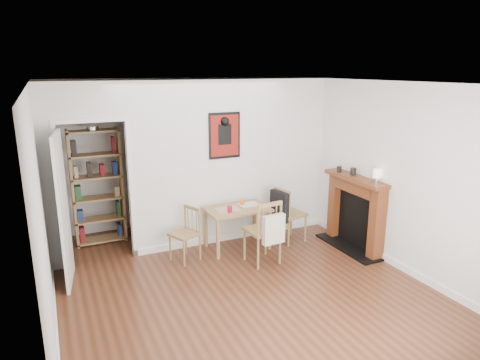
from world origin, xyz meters
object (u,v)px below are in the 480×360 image
notebook (249,205)px  fireplace (356,210)px  dining_table (237,213)px  chair_right (289,214)px  chair_left (185,235)px  chair_front (263,231)px  ceramic_jar_b (339,169)px  red_glass (230,209)px  mantel_lamp (377,174)px  ceramic_jar_a (353,171)px  bookshelf (97,187)px  orange_fruit (242,202)px

notebook → fireplace: bearing=-28.4°
dining_table → chair_right: bearing=-7.0°
dining_table → chair_left: chair_left is taller
chair_left → notebook: (1.11, 0.15, 0.27)m
chair_front → notebook: chair_front is taller
chair_front → notebook: 0.72m
chair_right → fireplace: (0.82, -0.63, 0.14)m
dining_table → ceramic_jar_b: 1.77m
chair_left → red_glass: (0.71, -0.04, 0.31)m
chair_right → notebook: (-0.65, 0.17, 0.19)m
mantel_lamp → ceramic_jar_a: mantel_lamp is taller
red_glass → ceramic_jar_b: ceramic_jar_b is taller
dining_table → chair_right: (0.88, -0.11, -0.11)m
chair_right → bookshelf: (-2.80, 1.28, 0.45)m
bookshelf → ceramic_jar_b: bearing=-23.8°
chair_front → ceramic_jar_a: bearing=0.4°
chair_right → red_glass: (-1.06, -0.02, 0.24)m
ceramic_jar_a → mantel_lamp: bearing=-87.7°
mantel_lamp → chair_front: bearing=162.8°
chair_front → notebook: size_ratio=3.14×
red_glass → ceramic_jar_b: size_ratio=1.01×
mantel_lamp → ceramic_jar_b: (-0.11, 0.74, -0.07)m
fireplace → ceramic_jar_b: (-0.09, 0.35, 0.59)m
fireplace → red_glass: 1.98m
mantel_lamp → red_glass: bearing=152.3°
red_glass → orange_fruit: size_ratio=1.11×
ceramic_jar_a → red_glass: bearing=165.3°
notebook → dining_table: bearing=-164.0°
fireplace → ceramic_jar_b: ceramic_jar_b is taller
chair_right → red_glass: 1.09m
chair_left → red_glass: 0.77m
red_glass → notebook: red_glass is taller
notebook → ceramic_jar_a: bearing=-24.8°
chair_right → orange_fruit: chair_right is taller
chair_front → chair_left: bearing=151.7°
chair_right → ceramic_jar_b: ceramic_jar_b is taller
orange_fruit → chair_front: bearing=-90.8°
orange_fruit → notebook: (0.09, -0.05, -0.04)m
bookshelf → orange_fruit: (2.05, -1.06, -0.21)m
chair_front → ceramic_jar_a: size_ratio=8.88×
red_glass → chair_left: bearing=176.7°
chair_right → ceramic_jar_b: 1.07m
chair_left → fireplace: fireplace is taller
chair_left → chair_front: bearing=-28.3°
chair_right → chair_front: (-0.76, -0.52, 0.02)m
chair_front → orange_fruit: chair_front is taller
ceramic_jar_a → chair_left: bearing=168.3°
ceramic_jar_b → chair_right: bearing=159.3°
dining_table → ceramic_jar_b: (1.61, -0.38, 0.62)m
chair_front → red_glass: bearing=121.0°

